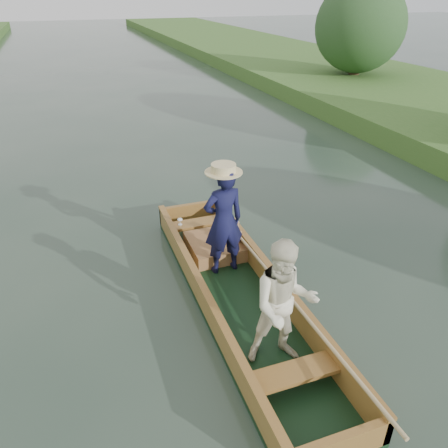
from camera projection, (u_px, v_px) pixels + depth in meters
name	position (u px, v px, depth m)	size (l,w,h in m)	color
ground	(239.00, 303.00, 6.06)	(120.00, 120.00, 0.00)	#283D30
trees_far	(112.00, 42.00, 11.31)	(23.14, 16.58, 4.70)	#47331E
punt	(245.00, 275.00, 5.71)	(1.12, 5.25, 1.76)	black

